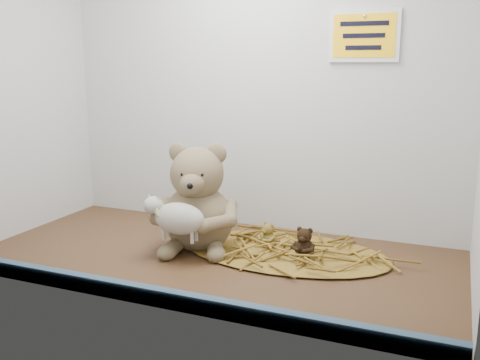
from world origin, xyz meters
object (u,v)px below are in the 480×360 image
at_px(mini_teddy_tan, 268,233).
at_px(main_teddy, 198,196).
at_px(toy_lamb, 180,219).
at_px(mini_teddy_brown, 304,241).

bearing_deg(mini_teddy_tan, main_teddy, -131.79).
bearing_deg(mini_teddy_tan, toy_lamb, -108.60).
relative_size(mini_teddy_tan, mini_teddy_brown, 0.83).
distance_m(main_teddy, toy_lamb, 0.11).
xyz_separation_m(main_teddy, mini_teddy_tan, (0.17, 0.06, -0.10)).
bearing_deg(main_teddy, mini_teddy_tan, 4.93).
distance_m(toy_lamb, mini_teddy_tan, 0.25).
bearing_deg(main_teddy, mini_teddy_brown, -11.19).
relative_size(main_teddy, mini_teddy_brown, 3.73).
height_order(main_teddy, mini_teddy_brown, main_teddy).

